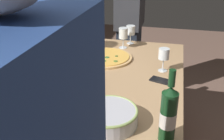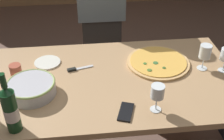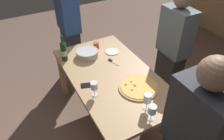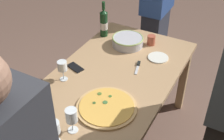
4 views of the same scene
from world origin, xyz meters
name	(u,v)px [view 4 (image 4 of 4)]	position (x,y,z in m)	size (l,w,h in m)	color
ground_plane	(112,140)	(0.00, 0.00, 0.00)	(8.00, 8.00, 0.00)	brown
dining_table	(112,86)	(0.00, 0.00, 0.66)	(1.60, 0.90, 0.75)	tan
pizza	(107,107)	(0.33, 0.14, 0.76)	(0.42, 0.42, 0.02)	tan
serving_bowl	(128,41)	(-0.48, -0.10, 0.80)	(0.28, 0.28, 0.08)	silver
wine_bottle	(104,23)	(-0.53, -0.37, 0.88)	(0.07, 0.07, 0.34)	#143B1C
wine_glass_near_pizza	(71,116)	(0.60, 0.05, 0.87)	(0.07, 0.07, 0.17)	white
wine_glass_by_bottle	(62,67)	(0.20, -0.31, 0.87)	(0.07, 0.07, 0.16)	white
wine_glass_far_left	(53,128)	(0.72, 0.01, 0.87)	(0.08, 0.08, 0.16)	white
cup_amber	(151,40)	(-0.59, 0.08, 0.79)	(0.07, 0.07, 0.09)	#B25139
side_plate	(158,58)	(-0.41, 0.22, 0.76)	(0.17, 0.17, 0.01)	white
cell_phone	(75,67)	(0.04, -0.31, 0.76)	(0.07, 0.14, 0.01)	black
pizza_knife	(138,66)	(-0.22, 0.12, 0.76)	(0.17, 0.07, 0.02)	silver
person_guest_left	(157,8)	(-1.15, -0.09, 0.84)	(0.40, 0.24, 1.66)	#2E323F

